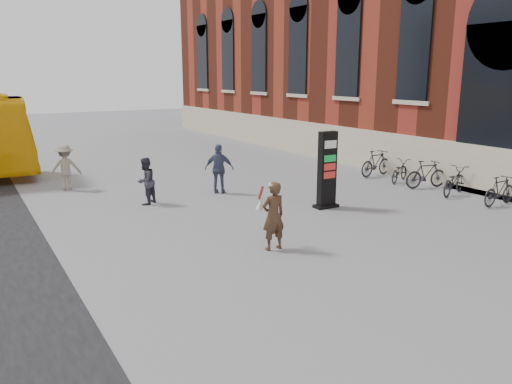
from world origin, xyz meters
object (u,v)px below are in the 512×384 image
info_pylon (327,170)px  bike_5 (426,174)px  pedestrian_a (146,181)px  bike_3 (500,191)px  woman (273,215)px  bike_7 (376,163)px  bike_4 (454,181)px  pedestrian_c (219,169)px  bike_6 (399,171)px  pedestrian_b (66,167)px

info_pylon → bike_5: bearing=5.6°
bike_5 → info_pylon: bearing=106.4°
pedestrian_a → bike_3: (10.07, -6.23, -0.29)m
pedestrian_a → bike_3: 11.84m
woman → bike_3: (8.83, -0.28, -0.39)m
bike_3 → bike_7: bearing=-1.7°
bike_4 → bike_7: bike_7 is taller
bike_3 → bike_7: (0.00, 5.78, 0.06)m
bike_3 → bike_4: 1.82m
woman → pedestrian_a: bearing=-77.5°
info_pylon → woman: size_ratio=1.45×
bike_5 → pedestrian_c: bearing=78.2°
woman → pedestrian_a: 6.08m
woman → bike_6: size_ratio=1.03×
pedestrian_c → bike_7: bearing=-148.9°
bike_5 → bike_6: bike_5 is taller
pedestrian_a → bike_4: (10.07, -4.41, -0.29)m
pedestrian_a → pedestrian_c: pedestrian_c is taller
bike_6 → bike_7: bearing=-24.9°
bike_4 → bike_7: size_ratio=1.02×
pedestrian_a → bike_4: pedestrian_a is taller
bike_6 → pedestrian_c: bearing=49.9°
bike_6 → bike_5: bearing=155.1°
pedestrian_a → bike_7: bearing=139.7°
pedestrian_a → info_pylon: bearing=107.2°
woman → bike_3: woman is taller
info_pylon → bike_6: 5.47m
pedestrian_a → bike_5: bearing=124.9°
woman → bike_4: size_ratio=0.91×
woman → pedestrian_a: (-1.24, 5.95, -0.09)m
woman → bike_5: woman is taller
bike_6 → woman: bearing=90.3°
info_pylon → bike_6: info_pylon is taller
pedestrian_c → bike_6: size_ratio=1.08×
pedestrian_b → bike_3: size_ratio=1.03×
info_pylon → pedestrian_b: info_pylon is taller
info_pylon → bike_7: bearing=32.6°
pedestrian_c → bike_3: 9.65m
pedestrian_b → bike_4: pedestrian_b is taller
bike_7 → bike_5: bearing=173.0°
bike_4 → bike_5: bearing=-18.4°
bike_6 → bike_7: 1.34m
info_pylon → pedestrian_a: 6.04m
pedestrian_a → pedestrian_c: bearing=145.7°
pedestrian_a → bike_5: size_ratio=0.88×
pedestrian_c → bike_6: bearing=-159.2°
pedestrian_c → bike_4: (7.22, -4.58, -0.41)m
bike_5 → bike_3: bearing=-167.0°
info_pylon → bike_4: (5.14, -0.95, -0.75)m
bike_5 → bike_4: bearing=-167.0°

